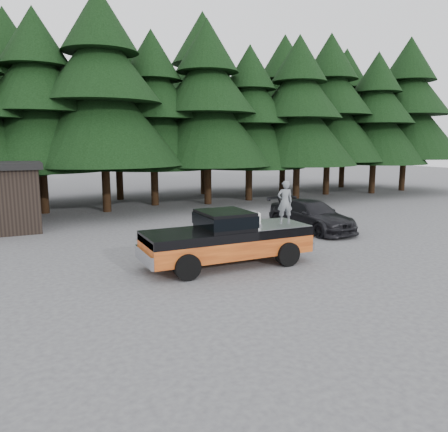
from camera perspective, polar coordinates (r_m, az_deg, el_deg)
name	(u,v)px	position (r m, az deg, el deg)	size (l,w,h in m)	color
ground	(221,271)	(14.60, -0.35, -7.25)	(120.00, 120.00, 0.00)	#454547
pickup_truck	(227,247)	(15.16, 0.42, -4.01)	(6.00, 2.04, 1.33)	orange
truck_cab	(225,220)	(14.93, 0.08, -0.46)	(1.66, 1.90, 0.59)	black
air_compressor	(250,219)	(15.53, 3.46, -0.39)	(0.62, 0.51, 0.42)	white
man_on_bed	(285,202)	(15.95, 7.96, 1.84)	(0.56, 0.37, 1.55)	slate
parked_car	(311,216)	(21.54, 11.32, 0.06)	(2.04, 5.02, 1.46)	black
treeline	(116,88)	(30.72, -13.90, 15.87)	(60.15, 16.05, 17.50)	black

